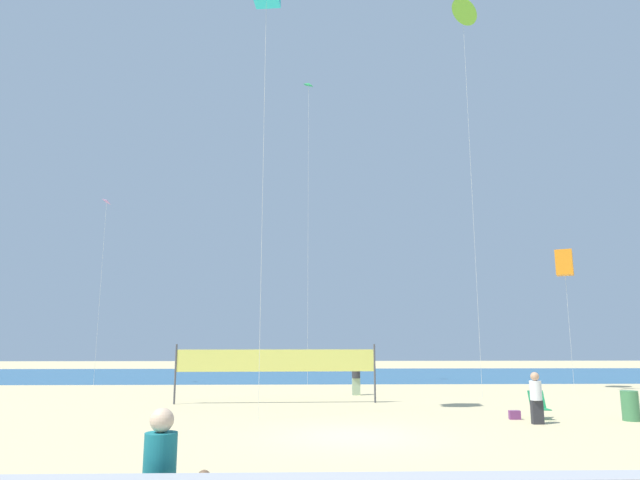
{
  "coord_description": "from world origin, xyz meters",
  "views": [
    {
      "loc": [
        -1.39,
        -15.54,
        2.49
      ],
      "look_at": [
        -0.67,
        8.54,
        6.92
      ],
      "focal_mm": 31.17,
      "sensor_mm": 36.0,
      "label": 1
    }
  ],
  "objects_px": {
    "beachgoer_white_shirt": "(536,396)",
    "volleyball_net": "(276,363)",
    "trash_barrel": "(630,406)",
    "kite_pink_diamond": "(107,206)",
    "folding_beach_chair": "(539,404)",
    "kite_lime_delta": "(463,14)",
    "mother_figure": "(159,477)",
    "kite_green_diamond": "(309,92)",
    "beachgoer_charcoal_shirt": "(356,375)",
    "kite_orange_box": "(564,263)",
    "beach_handbag": "(515,415)"
  },
  "relations": [
    {
      "from": "mother_figure",
      "to": "kite_green_diamond",
      "type": "bearing_deg",
      "value": 94.36
    },
    {
      "from": "trash_barrel",
      "to": "kite_orange_box",
      "type": "height_order",
      "value": "kite_orange_box"
    },
    {
      "from": "kite_pink_diamond",
      "to": "kite_green_diamond",
      "type": "xyz_separation_m",
      "value": [
        12.54,
        -0.1,
        7.72
      ]
    },
    {
      "from": "kite_green_diamond",
      "to": "kite_orange_box",
      "type": "xyz_separation_m",
      "value": [
        14.24,
        -3.61,
        -11.69
      ]
    },
    {
      "from": "kite_pink_diamond",
      "to": "kite_orange_box",
      "type": "bearing_deg",
      "value": -7.89
    },
    {
      "from": "kite_green_diamond",
      "to": "beachgoer_charcoal_shirt",
      "type": "bearing_deg",
      "value": -71.27
    },
    {
      "from": "mother_figure",
      "to": "kite_pink_diamond",
      "type": "xyz_separation_m",
      "value": [
        -10.55,
        26.87,
        9.89
      ]
    },
    {
      "from": "volleyball_net",
      "to": "folding_beach_chair",
      "type": "bearing_deg",
      "value": -28.86
    },
    {
      "from": "kite_lime_delta",
      "to": "beachgoer_white_shirt",
      "type": "bearing_deg",
      "value": -96.21
    },
    {
      "from": "kite_pink_diamond",
      "to": "beachgoer_charcoal_shirt",
      "type": "bearing_deg",
      "value": -24.53
    },
    {
      "from": "beach_handbag",
      "to": "kite_pink_diamond",
      "type": "distance_m",
      "value": 26.72
    },
    {
      "from": "beach_handbag",
      "to": "kite_green_diamond",
      "type": "distance_m",
      "value": 24.73
    },
    {
      "from": "trash_barrel",
      "to": "kite_green_diamond",
      "type": "relative_size",
      "value": 0.05
    },
    {
      "from": "volleyball_net",
      "to": "kite_green_diamond",
      "type": "height_order",
      "value": "kite_green_diamond"
    },
    {
      "from": "kite_orange_box",
      "to": "folding_beach_chair",
      "type": "bearing_deg",
      "value": -120.52
    },
    {
      "from": "trash_barrel",
      "to": "kite_lime_delta",
      "type": "distance_m",
      "value": 20.21
    },
    {
      "from": "beachgoer_white_shirt",
      "to": "trash_barrel",
      "type": "bearing_deg",
      "value": 98.76
    },
    {
      "from": "beachgoer_white_shirt",
      "to": "volleyball_net",
      "type": "bearing_deg",
      "value": -127.71
    },
    {
      "from": "kite_pink_diamond",
      "to": "kite_lime_delta",
      "type": "bearing_deg",
      "value": -21.98
    },
    {
      "from": "beachgoer_charcoal_shirt",
      "to": "folding_beach_chair",
      "type": "distance_m",
      "value": 9.91
    },
    {
      "from": "beachgoer_charcoal_shirt",
      "to": "kite_pink_diamond",
      "type": "bearing_deg",
      "value": -24.41
    },
    {
      "from": "folding_beach_chair",
      "to": "beach_handbag",
      "type": "bearing_deg",
      "value": -170.83
    },
    {
      "from": "trash_barrel",
      "to": "kite_pink_diamond",
      "type": "relative_size",
      "value": 0.08
    },
    {
      "from": "folding_beach_chair",
      "to": "volleyball_net",
      "type": "relative_size",
      "value": 0.11
    },
    {
      "from": "volleyball_net",
      "to": "kite_pink_diamond",
      "type": "xyz_separation_m",
      "value": [
        -11.14,
        10.24,
        9.16
      ]
    },
    {
      "from": "beachgoer_white_shirt",
      "to": "folding_beach_chair",
      "type": "distance_m",
      "value": 1.35
    },
    {
      "from": "trash_barrel",
      "to": "volleyball_net",
      "type": "bearing_deg",
      "value": 154.83
    },
    {
      "from": "folding_beach_chair",
      "to": "volleyball_net",
      "type": "distance_m",
      "value": 10.23
    },
    {
      "from": "beachgoer_charcoal_shirt",
      "to": "trash_barrel",
      "type": "relative_size",
      "value": 1.84
    },
    {
      "from": "mother_figure",
      "to": "volleyball_net",
      "type": "distance_m",
      "value": 16.65
    },
    {
      "from": "kite_lime_delta",
      "to": "kite_pink_diamond",
      "type": "relative_size",
      "value": 1.76
    },
    {
      "from": "folding_beach_chair",
      "to": "beach_handbag",
      "type": "distance_m",
      "value": 0.93
    },
    {
      "from": "beachgoer_charcoal_shirt",
      "to": "kite_pink_diamond",
      "type": "relative_size",
      "value": 0.15
    },
    {
      "from": "folding_beach_chair",
      "to": "beachgoer_white_shirt",
      "type": "bearing_deg",
      "value": -113.73
    },
    {
      "from": "volleyball_net",
      "to": "beachgoer_white_shirt",
      "type": "bearing_deg",
      "value": -36.06
    },
    {
      "from": "volleyball_net",
      "to": "kite_green_diamond",
      "type": "xyz_separation_m",
      "value": [
        1.39,
        10.14,
        16.88
      ]
    },
    {
      "from": "volleyball_net",
      "to": "kite_green_diamond",
      "type": "distance_m",
      "value": 19.74
    },
    {
      "from": "beachgoer_white_shirt",
      "to": "volleyball_net",
      "type": "xyz_separation_m",
      "value": [
        -8.34,
        6.08,
        0.8
      ]
    },
    {
      "from": "beachgoer_white_shirt",
      "to": "beach_handbag",
      "type": "height_order",
      "value": "beachgoer_white_shirt"
    },
    {
      "from": "mother_figure",
      "to": "trash_barrel",
      "type": "bearing_deg",
      "value": 50.98
    },
    {
      "from": "trash_barrel",
      "to": "kite_pink_diamond",
      "type": "distance_m",
      "value": 29.54
    },
    {
      "from": "beachgoer_charcoal_shirt",
      "to": "kite_orange_box",
      "type": "bearing_deg",
      "value": -165.66
    },
    {
      "from": "kite_green_diamond",
      "to": "beachgoer_white_shirt",
      "type": "bearing_deg",
      "value": -66.8
    },
    {
      "from": "beachgoer_white_shirt",
      "to": "volleyball_net",
      "type": "distance_m",
      "value": 10.35
    },
    {
      "from": "kite_pink_diamond",
      "to": "volleyball_net",
      "type": "bearing_deg",
      "value": -42.59
    },
    {
      "from": "mother_figure",
      "to": "folding_beach_chair",
      "type": "xyz_separation_m",
      "value": [
        9.49,
        11.73,
        -0.44
      ]
    },
    {
      "from": "kite_green_diamond",
      "to": "kite_orange_box",
      "type": "height_order",
      "value": "kite_green_diamond"
    },
    {
      "from": "kite_orange_box",
      "to": "volleyball_net",
      "type": "bearing_deg",
      "value": -157.33
    },
    {
      "from": "beachgoer_charcoal_shirt",
      "to": "beachgoer_white_shirt",
      "type": "distance_m",
      "value": 10.66
    },
    {
      "from": "volleyball_net",
      "to": "kite_lime_delta",
      "type": "distance_m",
      "value": 19.84
    }
  ]
}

